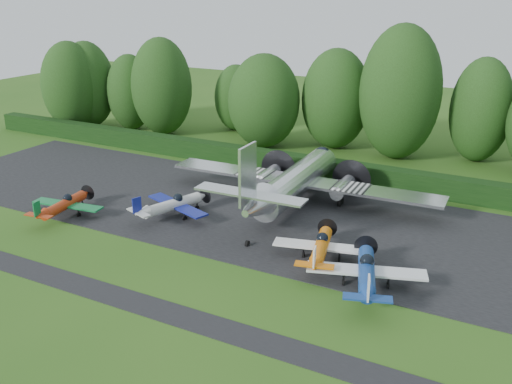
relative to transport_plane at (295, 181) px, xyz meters
The scene contains 18 objects.
ground 13.21m from the transport_plane, 88.56° to the right, with size 160.00×160.00×0.00m, color #2C5A19.
apron 3.75m from the transport_plane, 83.82° to the right, with size 70.00×18.00×0.01m, color black.
taxiway_verge 19.15m from the transport_plane, 89.01° to the right, with size 70.00×2.00×0.00m, color black.
hedgerow 8.28m from the transport_plane, 87.65° to the left, with size 90.00×1.60×2.00m, color black.
transport_plane is the anchor object (origin of this frame).
light_plane_red 19.24m from the transport_plane, 145.08° to the right, with size 6.28×6.61×2.42m.
light_plane_white 10.50m from the transport_plane, 138.05° to the right, with size 6.73×7.08×2.59m.
light_plane_orange 10.60m from the transport_plane, 55.80° to the right, with size 6.76×7.10×2.60m.
light_plane_blue 14.79m from the transport_plane, 48.11° to the right, with size 7.49×7.88×2.88m.
tree_0 33.73m from the transport_plane, 153.23° to the left, with size 5.91×5.91×9.70m.
tree_2 19.68m from the transport_plane, 100.47° to the left, with size 7.79×7.79×11.39m.
tree_3 19.24m from the transport_plane, 125.04° to the left, with size 8.25×8.25×10.77m.
tree_5 19.31m from the transport_plane, 77.91° to the left, with size 8.62×8.62×14.34m.
tree_6 24.46m from the transport_plane, 60.80° to the left, with size 6.40×6.40×11.08m.
tree_7 38.49m from the transport_plane, 159.18° to the left, with size 7.11×7.11×11.19m.
tree_9 29.21m from the transport_plane, 148.98° to the left, with size 7.50×7.50×12.02m.
tree_10 27.59m from the transport_plane, 130.09° to the left, with size 5.53×5.53×8.47m.
tree_12 38.58m from the transport_plane, 162.56° to the left, with size 7.34×7.34×11.34m.
Camera 1 is at (18.12, -29.07, 18.12)m, focal length 40.00 mm.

